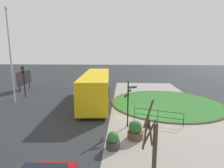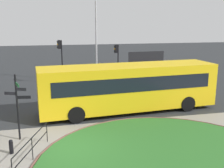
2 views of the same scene
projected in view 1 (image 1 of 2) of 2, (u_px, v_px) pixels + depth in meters
name	position (u px, v px, depth m)	size (l,w,h in m)	color
ground	(146.00, 116.00, 15.05)	(120.00, 120.00, 0.00)	#282B2D
sidewalk_paving	(164.00, 116.00, 14.96)	(32.00, 8.99, 0.02)	gray
grass_island	(166.00, 103.00, 18.73)	(11.08, 11.08, 0.10)	#2D6B28
grass_kerb_ring	(166.00, 103.00, 18.73)	(11.39, 11.39, 0.11)	brown
signpost_directional	(128.00, 101.00, 12.55)	(1.23, 0.85, 3.31)	black
bollard_foreground	(149.00, 124.00, 12.52)	(0.18, 0.18, 0.67)	black
railing_grass_edge	(158.00, 115.00, 13.35)	(1.20, 3.42, 1.01)	black
bus_yellow	(96.00, 87.00, 19.16)	(11.59, 3.43, 3.03)	yellow
traffic_light_far	(23.00, 75.00, 20.76)	(0.49, 0.31, 3.63)	black
lamppost_tall	(10.00, 53.00, 18.41)	(0.32, 0.32, 9.65)	#B7B7BC
billboard_left	(24.00, 78.00, 24.69)	(4.05, 0.47, 2.69)	black
planter_near_signpost	(113.00, 141.00, 9.90)	(0.78, 0.78, 0.99)	#383838
planter_kerbside	(135.00, 131.00, 11.03)	(0.97, 0.97, 1.15)	brown
street_tree_bare	(153.00, 145.00, 7.44)	(0.84, 0.70, 3.32)	#423323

